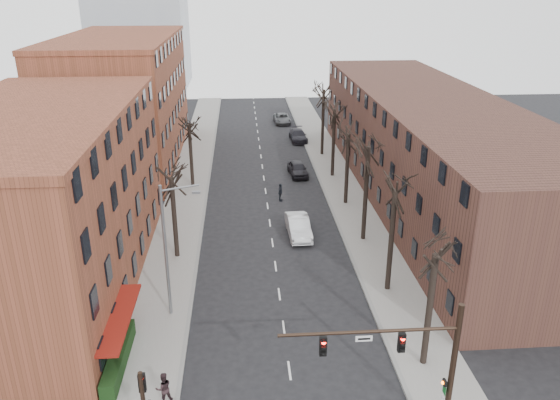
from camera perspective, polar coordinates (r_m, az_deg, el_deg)
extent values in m
cube|color=gray|center=(59.34, -9.40, 1.83)|extent=(4.00, 90.00, 0.15)
cube|color=gray|center=(59.96, 6.01, 2.23)|extent=(4.00, 90.00, 0.15)
cube|color=brown|center=(40.64, -23.53, -0.40)|extent=(12.00, 26.00, 12.00)
cube|color=brown|center=(67.28, -16.04, 9.81)|extent=(12.00, 28.00, 14.00)
cube|color=#482A21|center=(55.85, 15.23, 5.39)|extent=(12.00, 50.00, 10.00)
cube|color=maroon|center=(34.10, -15.87, -15.36)|extent=(1.20, 7.00, 0.15)
cube|color=black|center=(32.96, -16.50, -15.49)|extent=(0.80, 6.00, 1.00)
cylinder|color=black|center=(27.27, 17.54, -16.75)|extent=(0.28, 0.28, 7.20)
cylinder|color=black|center=(24.73, 9.28, -13.43)|extent=(8.00, 0.16, 0.16)
cube|color=black|center=(25.47, 12.59, -14.34)|extent=(0.32, 0.22, 0.95)
cube|color=black|center=(24.76, 4.52, -14.98)|extent=(0.32, 0.22, 0.95)
cube|color=silver|center=(24.89, 8.77, -14.12)|extent=(0.75, 0.04, 0.28)
cube|color=black|center=(27.55, 16.82, -17.81)|extent=(0.12, 0.30, 0.30)
cube|color=black|center=(26.14, -14.22, -18.00)|extent=(0.32, 0.22, 0.95)
cylinder|color=slate|center=(34.68, -11.85, -5.47)|extent=(0.20, 0.20, 9.00)
cylinder|color=slate|center=(32.81, -10.52, 1.24)|extent=(2.39, 0.12, 0.46)
cube|color=slate|center=(32.82, -8.75, 0.81)|extent=(0.50, 0.22, 0.14)
imported|color=silver|center=(46.27, 1.94, -2.79)|extent=(1.98, 5.13, 1.67)
imported|color=black|center=(60.69, 1.86, 3.28)|extent=(2.25, 4.70, 1.55)
imported|color=black|center=(74.22, 1.90, 6.76)|extent=(2.29, 5.26, 1.50)
imported|color=#54575B|center=(83.82, 0.22, 8.51)|extent=(2.59, 5.16, 1.40)
imported|color=black|center=(29.83, -12.06, -18.66)|extent=(1.01, 0.90, 1.74)
imported|color=black|center=(53.48, 0.03, 0.80)|extent=(0.65, 1.12, 1.79)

